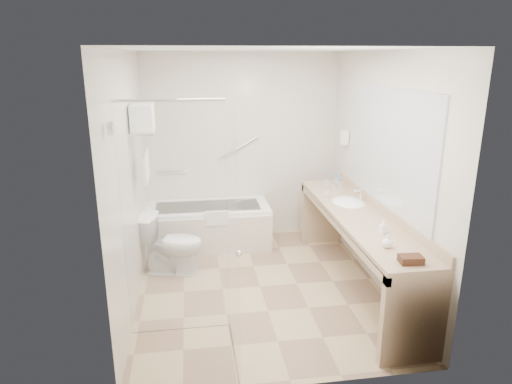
{
  "coord_description": "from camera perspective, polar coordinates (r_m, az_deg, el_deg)",
  "views": [
    {
      "loc": [
        -0.7,
        -4.47,
        2.44
      ],
      "look_at": [
        0.0,
        0.3,
        1.0
      ],
      "focal_mm": 32.0,
      "sensor_mm": 36.0,
      "label": 1
    }
  ],
  "objects": [
    {
      "name": "hairdryer_unit",
      "position": [
        5.94,
        11.02,
        6.74
      ],
      "size": [
        0.08,
        0.1,
        0.18
      ],
      "primitive_type": "cube",
      "color": "white",
      "rests_on": "wall_right"
    },
    {
      "name": "wall_left",
      "position": [
        4.66,
        -15.46,
        1.23
      ],
      "size": [
        0.1,
        3.2,
        2.5
      ],
      "primitive_type": "cube",
      "color": "beige",
      "rests_on": "ground"
    },
    {
      "name": "floor",
      "position": [
        5.14,
        0.5,
        -11.71
      ],
      "size": [
        3.2,
        3.2,
        0.0
      ],
      "primitive_type": "plane",
      "color": "tan",
      "rests_on": "ground"
    },
    {
      "name": "water_bottle_left",
      "position": [
        5.37,
        9.91,
        0.09
      ],
      "size": [
        0.06,
        0.06,
        0.18
      ],
      "rotation": [
        0.0,
        0.0,
        -0.2
      ],
      "color": "silver",
      "rests_on": "vanity_counter"
    },
    {
      "name": "soap_bottle_b",
      "position": [
        4.12,
        16.09,
        -6.09
      ],
      "size": [
        0.13,
        0.14,
        0.09
      ],
      "primitive_type": "imported",
      "rotation": [
        0.0,
        0.0,
        -0.33
      ],
      "color": "white",
      "rests_on": "vanity_counter"
    },
    {
      "name": "bathtub",
      "position": [
        6.11,
        -5.95,
        -4.21
      ],
      "size": [
        1.6,
        0.73,
        0.59
      ],
      "color": "white",
      "rests_on": "floor"
    },
    {
      "name": "wall_front",
      "position": [
        3.18,
        5.03,
        -5.4
      ],
      "size": [
        2.6,
        0.1,
        2.5
      ],
      "primitive_type": "cube",
      "color": "beige",
      "rests_on": "ground"
    },
    {
      "name": "towel_shelf",
      "position": [
        4.89,
        -13.93,
        8.08
      ],
      "size": [
        0.24,
        0.55,
        0.81
      ],
      "color": "silver",
      "rests_on": "wall_left"
    },
    {
      "name": "wall_back",
      "position": [
        6.22,
        -1.76,
        5.61
      ],
      "size": [
        2.6,
        0.1,
        2.5
      ],
      "primitive_type": "cube",
      "color": "beige",
      "rests_on": "ground"
    },
    {
      "name": "faucet",
      "position": [
        5.31,
        13.01,
        -0.33
      ],
      "size": [
        0.03,
        0.03,
        0.14
      ],
      "primitive_type": "cylinder",
      "color": "silver",
      "rests_on": "vanity_counter"
    },
    {
      "name": "ceiling",
      "position": [
        4.52,
        0.58,
        17.4
      ],
      "size": [
        2.6,
        3.2,
        0.1
      ],
      "primitive_type": "cube",
      "color": "white",
      "rests_on": "wall_back"
    },
    {
      "name": "wall_right",
      "position": [
        5.04,
        15.32,
        2.38
      ],
      "size": [
        0.1,
        3.2,
        2.5
      ],
      "primitive_type": "cube",
      "color": "beige",
      "rests_on": "ground"
    },
    {
      "name": "drinking_glass_far",
      "position": [
        5.82,
        8.79,
        1.11
      ],
      "size": [
        0.1,
        0.1,
        0.1
      ],
      "primitive_type": "cylinder",
      "rotation": [
        0.0,
        0.0,
        0.39
      ],
      "color": "silver",
      "rests_on": "vanity_counter"
    },
    {
      "name": "shower_enclosure",
      "position": [
        3.8,
        -6.75,
        -4.7
      ],
      "size": [
        0.96,
        0.91,
        2.11
      ],
      "color": "silver",
      "rests_on": "floor"
    },
    {
      "name": "drinking_glass_near",
      "position": [
        5.37,
        8.71,
        -0.31
      ],
      "size": [
        0.08,
        0.08,
        0.08
      ],
      "primitive_type": "cylinder",
      "rotation": [
        0.0,
        0.0,
        -0.37
      ],
      "color": "silver",
      "rests_on": "vanity_counter"
    },
    {
      "name": "soap_bottle_a",
      "position": [
        4.44,
        15.59,
        -4.61
      ],
      "size": [
        0.08,
        0.13,
        0.06
      ],
      "primitive_type": "imported",
      "rotation": [
        0.0,
        0.0,
        0.19
      ],
      "color": "white",
      "rests_on": "vanity_counter"
    },
    {
      "name": "mirror",
      "position": [
        4.84,
        16.18,
        5.38
      ],
      "size": [
        0.02,
        2.0,
        1.2
      ],
      "primitive_type": "cube",
      "color": "silver",
      "rests_on": "wall_right"
    },
    {
      "name": "water_bottle_mid",
      "position": [
        5.47,
        10.32,
        0.54
      ],
      "size": [
        0.07,
        0.07,
        0.21
      ],
      "rotation": [
        0.0,
        0.0,
        0.22
      ],
      "color": "silver",
      "rests_on": "vanity_counter"
    },
    {
      "name": "grab_bar_long",
      "position": [
        6.18,
        -2.18,
        5.52
      ],
      "size": [
        0.53,
        0.03,
        0.33
      ],
      "primitive_type": "cylinder",
      "rotation": [
        0.0,
        1.05,
        0.0
      ],
      "color": "silver",
      "rests_on": "wall_back"
    },
    {
      "name": "sink",
      "position": [
        5.29,
        11.47,
        -1.54
      ],
      "size": [
        0.4,
        0.52,
        0.14
      ],
      "primitive_type": "ellipsoid",
      "color": "white",
      "rests_on": "vanity_counter"
    },
    {
      "name": "vanity_counter",
      "position": [
        4.99,
        12.55,
        -4.94
      ],
      "size": [
        0.55,
        2.7,
        0.95
      ],
      "color": "tan",
      "rests_on": "floor"
    },
    {
      "name": "toilet",
      "position": [
        5.4,
        -10.42,
        -6.42
      ],
      "size": [
        0.78,
        0.53,
        0.7
      ],
      "primitive_type": "imported",
      "rotation": [
        0.0,
        0.0,
        1.38
      ],
      "color": "white",
      "rests_on": "floor"
    },
    {
      "name": "water_bottle_right",
      "position": [
        5.72,
        9.92,
        1.17
      ],
      "size": [
        0.06,
        0.06,
        0.19
      ],
      "rotation": [
        0.0,
        0.0,
        -0.28
      ],
      "color": "silver",
      "rests_on": "vanity_counter"
    },
    {
      "name": "grab_bar_short",
      "position": [
        6.21,
        -10.43,
        2.49
      ],
      "size": [
        0.4,
        0.03,
        0.03
      ],
      "primitive_type": "cylinder",
      "rotation": [
        0.0,
        1.57,
        0.0
      ],
      "color": "silver",
      "rests_on": "wall_back"
    },
    {
      "name": "amenity_basket",
      "position": [
        3.89,
        18.79,
        -7.98
      ],
      "size": [
        0.19,
        0.14,
        0.06
      ],
      "primitive_type": "cube",
      "rotation": [
        0.0,
        0.0,
        -0.08
      ],
      "color": "#442718",
      "rests_on": "vanity_counter"
    }
  ]
}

